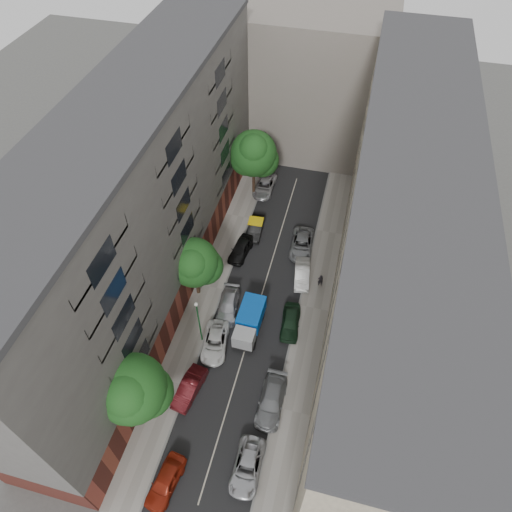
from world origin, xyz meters
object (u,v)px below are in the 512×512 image
(car_left_2, at_px, (215,342))
(car_right_4, at_px, (302,244))
(car_left_4, at_px, (241,249))
(tree_far, at_px, (254,155))
(car_left_3, at_px, (228,306))
(car_right_2, at_px, (290,322))
(car_right_0, at_px, (247,467))
(car_left_0, at_px, (165,481))
(tree_near, at_px, (133,391))
(tree_mid, at_px, (195,264))
(tarp_truck, at_px, (249,321))
(car_left_6, at_px, (265,186))
(pedestrian, at_px, (320,280))
(lamp_post, at_px, (198,318))
(car_right_1, at_px, (272,401))
(car_left_1, at_px, (189,388))
(car_left_5, at_px, (256,228))
(car_right_3, at_px, (302,274))

(car_left_2, distance_m, car_right_4, 15.35)
(car_left_4, relative_size, tree_far, 0.47)
(car_left_3, distance_m, car_left_4, 7.64)
(car_left_3, xyz_separation_m, car_left_4, (-0.80, 7.60, 0.06))
(car_right_2, bearing_deg, car_left_2, -153.71)
(car_right_0, relative_size, tree_far, 0.52)
(car_right_2, relative_size, tree_far, 0.47)
(car_left_0, height_order, tree_near, tree_near)
(car_left_4, distance_m, tree_mid, 8.07)
(tarp_truck, relative_size, car_left_3, 1.13)
(car_left_6, bearing_deg, pedestrian, -55.30)
(car_right_4, height_order, lamp_post, lamp_post)
(car_right_2, height_order, car_right_4, car_right_2)
(car_left_4, relative_size, car_right_2, 1.00)
(car_right_0, distance_m, lamp_post, 12.88)
(car_right_1, bearing_deg, pedestrian, 81.51)
(car_left_0, height_order, car_left_1, car_left_0)
(car_left_1, height_order, car_right_0, car_left_1)
(car_right_2, bearing_deg, lamp_post, -160.21)
(lamp_post, bearing_deg, car_right_4, 63.35)
(car_right_0, height_order, car_right_1, car_right_1)
(tarp_truck, height_order, pedestrian, tarp_truck)
(car_left_0, xyz_separation_m, tree_mid, (-3.50, 17.93, 4.00))
(car_left_5, height_order, car_right_3, car_right_3)
(tarp_truck, height_order, car_left_2, tarp_truck)
(lamp_post, relative_size, pedestrian, 3.74)
(car_right_1, relative_size, pedestrian, 3.24)
(lamp_post, bearing_deg, tree_far, 90.73)
(car_left_6, relative_size, tree_mid, 0.70)
(car_right_4, distance_m, tree_far, 11.67)
(car_right_2, xyz_separation_m, car_right_3, (-0.00, 6.20, -0.03))
(car_right_1, bearing_deg, car_right_3, 89.85)
(tarp_truck, distance_m, car_right_0, 12.93)
(tree_near, bearing_deg, car_left_2, 66.96)
(car_left_6, relative_size, lamp_post, 0.84)
(car_left_0, distance_m, car_left_5, 28.00)
(car_left_6, bearing_deg, car_left_0, -88.13)
(tarp_truck, relative_size, tree_near, 0.63)
(pedestrian, bearing_deg, car_right_3, -32.12)
(car_left_5, xyz_separation_m, car_right_2, (6.40, -11.60, 0.04))
(car_left_0, xyz_separation_m, car_left_1, (-0.80, 7.60, -0.02))
(car_left_1, xyz_separation_m, car_left_4, (-0.00, 16.80, 0.03))
(car_left_0, bearing_deg, pedestrian, 76.62)
(car_right_1, relative_size, tree_near, 0.61)
(car_left_4, relative_size, car_left_5, 1.02)
(car_left_3, distance_m, car_right_2, 6.41)
(tarp_truck, distance_m, car_left_1, 8.27)
(car_left_1, bearing_deg, car_right_2, 59.74)
(pedestrian, bearing_deg, car_left_1, 41.32)
(tree_near, xyz_separation_m, tree_far, (1.80, 29.71, 0.70))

